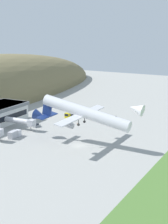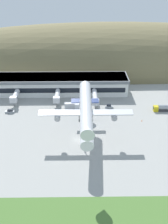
{
  "view_description": "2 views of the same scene",
  "coord_description": "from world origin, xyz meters",
  "px_view_note": "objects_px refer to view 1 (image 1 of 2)",
  "views": [
    {
      "loc": [
        -128.29,
        -70.96,
        49.83
      ],
      "look_at": [
        1.44,
        -1.83,
        14.23
      ],
      "focal_mm": 60.0,
      "sensor_mm": 36.0,
      "label": 1
    },
    {
      "loc": [
        0.59,
        -109.83,
        65.21
      ],
      "look_at": [
        2.3,
        2.06,
        11.77
      ],
      "focal_mm": 50.0,
      "sensor_mm": 36.0,
      "label": 2
    }
  ],
  "objects_px": {
    "service_car_1": "(37,126)",
    "box_truck": "(14,134)",
    "fuel_truck": "(70,114)",
    "traffic_cone_0": "(77,124)",
    "cargo_airplane": "(83,113)",
    "service_car_0": "(82,112)",
    "jetway_2": "(21,121)"
  },
  "relations": [
    {
      "from": "service_car_1",
      "to": "fuel_truck",
      "type": "relative_size",
      "value": 0.56
    },
    {
      "from": "service_car_1",
      "to": "service_car_0",
      "type": "bearing_deg",
      "value": -8.83
    },
    {
      "from": "box_truck",
      "to": "jetway_2",
      "type": "bearing_deg",
      "value": 23.65
    },
    {
      "from": "box_truck",
      "to": "traffic_cone_0",
      "type": "height_order",
      "value": "box_truck"
    },
    {
      "from": "cargo_airplane",
      "to": "service_car_0",
      "type": "distance_m",
      "value": 56.78
    },
    {
      "from": "fuel_truck",
      "to": "traffic_cone_0",
      "type": "distance_m",
      "value": 15.55
    },
    {
      "from": "jetway_2",
      "to": "service_car_0",
      "type": "distance_m",
      "value": 44.18
    },
    {
      "from": "service_car_1",
      "to": "fuel_truck",
      "type": "distance_m",
      "value": 25.34
    },
    {
      "from": "cargo_airplane",
      "to": "fuel_truck",
      "type": "relative_size",
      "value": 6.97
    },
    {
      "from": "cargo_airplane",
      "to": "box_truck",
      "type": "height_order",
      "value": "cargo_airplane"
    },
    {
      "from": "service_car_0",
      "to": "fuel_truck",
      "type": "distance_m",
      "value": 11.32
    },
    {
      "from": "traffic_cone_0",
      "to": "service_car_0",
      "type": "bearing_deg",
      "value": 22.73
    },
    {
      "from": "jetway_2",
      "to": "service_car_0",
      "type": "bearing_deg",
      "value": -12.5
    },
    {
      "from": "service_car_0",
      "to": "fuel_truck",
      "type": "xyz_separation_m",
      "value": [
        -11.21,
        1.33,
        0.89
      ]
    },
    {
      "from": "traffic_cone_0",
      "to": "service_car_1",
      "type": "bearing_deg",
      "value": 132.52
    },
    {
      "from": "service_car_1",
      "to": "box_truck",
      "type": "xyz_separation_m",
      "value": [
        -18.58,
        -1.22,
        0.85
      ]
    },
    {
      "from": "fuel_truck",
      "to": "cargo_airplane",
      "type": "bearing_deg",
      "value": -142.94
    },
    {
      "from": "jetway_2",
      "to": "service_car_1",
      "type": "bearing_deg",
      "value": -29.76
    },
    {
      "from": "service_car_1",
      "to": "box_truck",
      "type": "bearing_deg",
      "value": -176.24
    },
    {
      "from": "service_car_1",
      "to": "traffic_cone_0",
      "type": "relative_size",
      "value": 7.04
    },
    {
      "from": "cargo_airplane",
      "to": "box_truck",
      "type": "xyz_separation_m",
      "value": [
        -6.31,
        31.18,
        -11.81
      ]
    },
    {
      "from": "jetway_2",
      "to": "box_truck",
      "type": "bearing_deg",
      "value": -156.35
    },
    {
      "from": "jetway_2",
      "to": "fuel_truck",
      "type": "distance_m",
      "value": 32.93
    },
    {
      "from": "service_car_1",
      "to": "box_truck",
      "type": "relative_size",
      "value": 0.55
    },
    {
      "from": "service_car_0",
      "to": "box_truck",
      "type": "distance_m",
      "value": 54.92
    },
    {
      "from": "cargo_airplane",
      "to": "fuel_truck",
      "type": "distance_m",
      "value": 48.12
    },
    {
      "from": "fuel_truck",
      "to": "box_truck",
      "type": "relative_size",
      "value": 0.97
    },
    {
      "from": "box_truck",
      "to": "service_car_1",
      "type": "bearing_deg",
      "value": 3.76
    },
    {
      "from": "fuel_truck",
      "to": "box_truck",
      "type": "xyz_separation_m",
      "value": [
        -43.53,
        3.06,
        -0.01
      ]
    },
    {
      "from": "jetway_2",
      "to": "traffic_cone_0",
      "type": "height_order",
      "value": "jetway_2"
    },
    {
      "from": "cargo_airplane",
      "to": "traffic_cone_0",
      "type": "bearing_deg",
      "value": 33.75
    },
    {
      "from": "service_car_1",
      "to": "cargo_airplane",
      "type": "bearing_deg",
      "value": -110.74
    }
  ]
}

